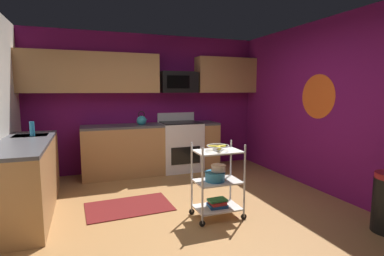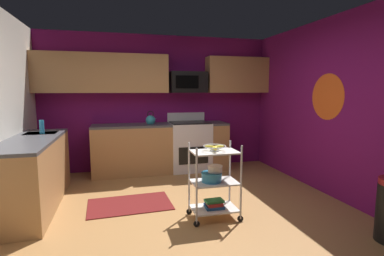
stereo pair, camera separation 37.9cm
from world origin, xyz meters
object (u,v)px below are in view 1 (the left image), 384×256
rolling_cart (218,181)px  fruit_bowl (218,147)px  mixing_bowl_small (218,168)px  kettle (142,120)px  book_stack (217,203)px  microwave (178,82)px  oven_range (180,146)px  dish_soap_bottle (32,129)px  mixing_bowl_large (215,176)px

rolling_cart → fruit_bowl: bearing=153.4°
mixing_bowl_small → kettle: (-0.51, 2.23, 0.38)m
fruit_bowl → book_stack: fruit_bowl is taller
microwave → rolling_cart: microwave is taller
rolling_cart → oven_range: bearing=83.7°
rolling_cart → kettle: kettle is taller
microwave → fruit_bowl: bearing=-96.0°
oven_range → kettle: 0.91m
fruit_bowl → dish_soap_bottle: (-2.16, 1.38, 0.14)m
rolling_cart → mixing_bowl_small: rolling_cart is taller
dish_soap_bottle → book_stack: bearing=-32.5°
microwave → rolling_cart: size_ratio=0.77×
book_stack → oven_range: bearing=83.7°
mixing_bowl_large → kettle: size_ratio=0.95×
mixing_bowl_large → mixing_bowl_small: (0.04, -0.00, 0.10)m
oven_range → rolling_cart: (-0.25, -2.23, -0.03)m
fruit_bowl → dish_soap_bottle: bearing=147.5°
oven_range → microwave: 1.23m
oven_range → mixing_bowl_small: (-0.24, -2.23, 0.14)m
kettle → fruit_bowl: bearing=-77.3°
oven_range → mixing_bowl_small: 2.25m
mixing_bowl_large → kettle: 2.32m
mixing_bowl_small → dish_soap_bottle: bearing=147.6°
fruit_bowl → oven_range: bearing=83.7°
mixing_bowl_small → oven_range: bearing=83.9°
book_stack → dish_soap_bottle: bearing=147.5°
mixing_bowl_large → mixing_bowl_small: size_ratio=1.38×
microwave → oven_range: bearing=-89.7°
mixing_bowl_small → dish_soap_bottle: size_ratio=0.91×
kettle → dish_soap_bottle: 1.87m
oven_range → fruit_bowl: (-0.25, -2.23, 0.40)m
microwave → mixing_bowl_small: microwave is taller
oven_range → kettle: bearing=-179.7°
oven_range → dish_soap_bottle: dish_soap_bottle is taller
fruit_bowl → rolling_cart: bearing=-26.6°
kettle → mixing_bowl_small: bearing=-77.2°
rolling_cart → kettle: bearing=102.7°
kettle → mixing_bowl_large: bearing=-78.2°
oven_range → mixing_bowl_small: size_ratio=6.04×
oven_range → dish_soap_bottle: bearing=-160.5°
microwave → dish_soap_bottle: size_ratio=3.50×
kettle → dish_soap_bottle: size_ratio=1.32×
book_stack → fruit_bowl: bearing=153.4°
book_stack → kettle: size_ratio=0.88×
rolling_cart → fruit_bowl: (-0.00, 0.00, 0.42)m
mixing_bowl_small → book_stack: bearing=165.3°
mixing_bowl_large → book_stack: size_ratio=1.09×
mixing_bowl_large → mixing_bowl_small: 0.11m
fruit_bowl → dish_soap_bottle: 2.57m
oven_range → kettle: size_ratio=4.17×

